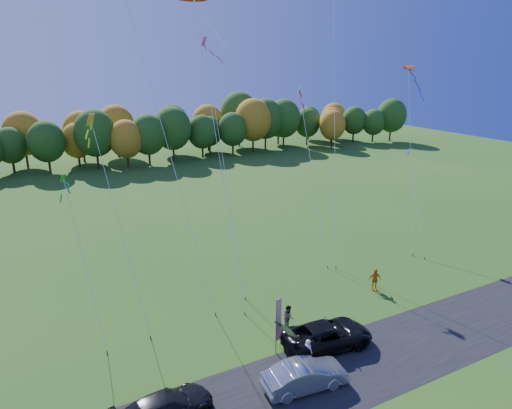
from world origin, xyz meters
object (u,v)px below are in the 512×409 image
feather_flag (278,320)px  person_east (375,280)px  silver_sedan (305,376)px  black_suv (327,335)px

feather_flag → person_east: bearing=17.5°
silver_sedan → feather_flag: (0.30, 3.38, 1.44)m
silver_sedan → feather_flag: size_ratio=1.27×
person_east → feather_flag: (-10.38, -3.27, 1.34)m
black_suv → person_east: 8.56m
silver_sedan → feather_flag: bearing=0.9°
black_suv → person_east: person_east is taller
silver_sedan → feather_flag: 3.69m
silver_sedan → black_suv: bearing=-46.4°
person_east → feather_flag: 10.97m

